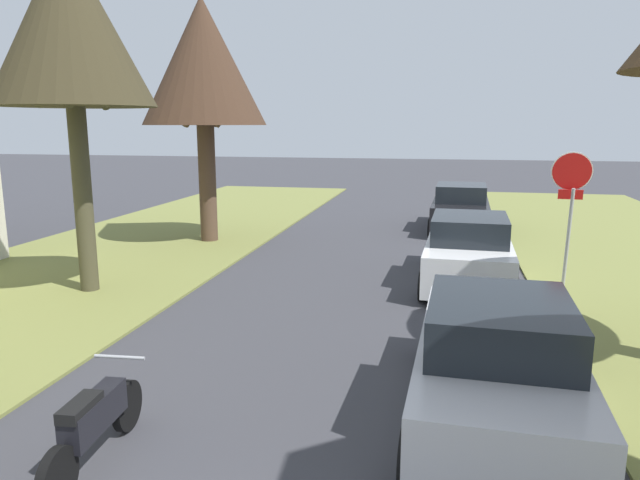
{
  "coord_description": "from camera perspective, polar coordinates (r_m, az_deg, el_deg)",
  "views": [
    {
      "loc": [
        1.6,
        -1.76,
        3.56
      ],
      "look_at": [
        -0.31,
        7.32,
        1.71
      ],
      "focal_mm": 32.69,
      "sensor_mm": 36.0,
      "label": 1
    }
  ],
  "objects": [
    {
      "name": "street_tree_left_mid_a",
      "position": [
        13.24,
        -23.35,
        18.75
      ],
      "size": [
        3.25,
        3.25,
        7.12
      ],
      "color": "#45412B",
      "rests_on": "grass_verge_left"
    },
    {
      "name": "stop_sign_far",
      "position": [
        13.07,
        23.33,
        4.34
      ],
      "size": [
        0.81,
        0.42,
        2.96
      ],
      "color": "#9EA0A5",
      "rests_on": "grass_verge_right"
    },
    {
      "name": "parked_sedan_white",
      "position": [
        13.57,
        14.32,
        -1.13
      ],
      "size": [
        2.08,
        4.46,
        1.57
      ],
      "color": "white",
      "rests_on": "ground"
    },
    {
      "name": "parked_sedan_black",
      "position": [
        20.41,
        13.58,
        2.98
      ],
      "size": [
        2.08,
        4.46,
        1.57
      ],
      "color": "black",
      "rests_on": "ground"
    },
    {
      "name": "street_tree_left_mid_b",
      "position": [
        18.0,
        -11.38,
        16.56
      ],
      "size": [
        3.64,
        3.64,
        7.13
      ],
      "color": "#4E392B",
      "rests_on": "grass_verge_left"
    },
    {
      "name": "parked_sedan_silver",
      "position": [
        7.47,
        16.86,
        -11.52
      ],
      "size": [
        2.08,
        4.46,
        1.57
      ],
      "color": "#BCBCC1",
      "rests_on": "ground"
    },
    {
      "name": "parked_motorcycle",
      "position": [
        6.82,
        -21.24,
        -16.33
      ],
      "size": [
        0.6,
        2.05,
        0.97
      ],
      "color": "black",
      "rests_on": "ground"
    }
  ]
}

